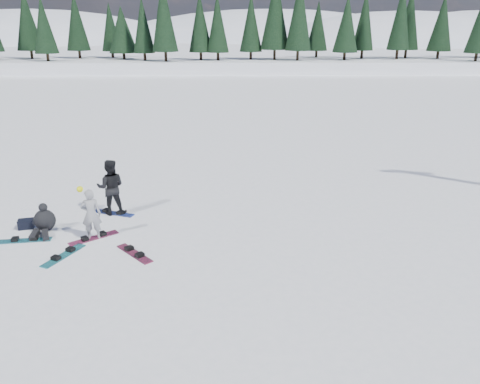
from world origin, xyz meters
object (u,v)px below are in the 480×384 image
Objects in this scene: gear_bag at (26,224)px; snowboard_loose_a at (64,256)px; seated_rider at (44,221)px; snowboard_loose_c at (25,240)px; snowboarder_woman at (91,214)px; snowboard_loose_b at (134,254)px; snowboarder_man at (111,187)px.

gear_bag reaches higher than snowboard_loose_a.
seated_rider reaches higher than snowboard_loose_c.
gear_bag is (-0.70, 0.26, -0.20)m from seated_rider.
seated_rider is at bearing -28.89° from snowboarder_woman.
snowboarder_woman reaches higher than snowboard_loose_b.
snowboard_loose_a is 1.77m from snowboard_loose_c.
snowboard_loose_c is (-2.00, -0.14, -0.78)m from snowboarder_woman.
snowboard_loose_a is 1.00× the size of snowboard_loose_b.
seated_rider is (-1.76, -1.44, -0.60)m from snowboarder_man.
seated_rider is (-1.64, 0.53, -0.45)m from snowboarder_woman.
snowboarder_man is 1.27× the size of snowboard_loose_c.
snowboarder_woman is at bearing -33.18° from seated_rider.
snowboarder_man is at bearing 161.24° from snowboard_loose_b.
gear_bag is 0.30× the size of snowboard_loose_c.
snowboard_loose_c is at bearing -7.13° from snowboarder_woman.
snowboarder_man is 3.13m from snowboard_loose_c.
snowboarder_man is 4.23× the size of gear_bag.
snowboard_loose_a is at bearing 71.70° from snowboarder_man.
snowboarder_woman reaches higher than snowboard_loose_c.
gear_bag is (-2.46, -1.18, -0.80)m from snowboarder_man.
seated_rider reaches higher than snowboard_loose_b.
snowboard_loose_c is at bearing 80.68° from snowboard_loose_a.
snowboarder_man is 2.35m from seated_rider.
snowboarder_man is at bearing 12.65° from snowboard_loose_a.
snowboarder_man reaches higher than snowboarder_woman.
snowboard_loose_b is at bearing 132.80° from snowboarder_woman.
snowboarder_man is at bearing 37.59° from snowboard_loose_c.
seated_rider is at bearing 54.20° from snowboard_loose_c.
snowboard_loose_b is (3.06, -1.57, -0.34)m from seated_rider.
snowboarder_man reaches higher than snowboard_loose_a.
seated_rider is at bearing 58.41° from snowboard_loose_a.
snowboarder_man is at bearing -104.70° from snowboarder_woman.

